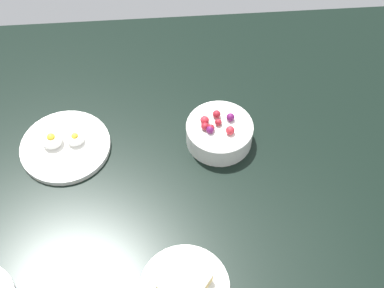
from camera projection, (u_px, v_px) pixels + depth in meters
dining_table at (192, 154)px, 130.83cm from camera, size 127.53×99.35×4.00cm
plate_eggs at (65, 145)px, 128.49cm from camera, size 21.96×21.96×5.06cm
bowl_berries at (219, 132)px, 128.29cm from camera, size 16.37×16.37×7.56cm
plate_sandwich at (185, 286)px, 107.02cm from camera, size 18.53×18.53×4.22cm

